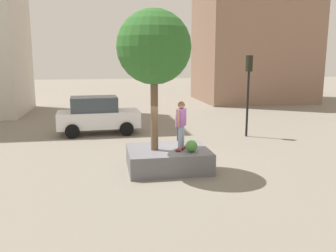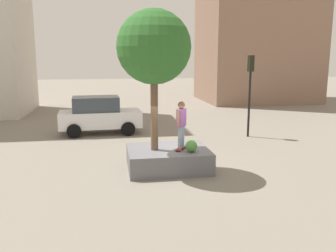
# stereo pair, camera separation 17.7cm
# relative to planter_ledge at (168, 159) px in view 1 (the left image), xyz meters

# --- Properties ---
(ground_plane) EXTENTS (120.00, 120.00, 0.00)m
(ground_plane) POSITION_rel_planter_ledge_xyz_m (0.32, 0.22, -0.40)
(ground_plane) COLOR gray
(planter_ledge) EXTENTS (3.11, 2.48, 0.80)m
(planter_ledge) POSITION_rel_planter_ledge_xyz_m (0.00, 0.00, 0.00)
(planter_ledge) COLOR slate
(planter_ledge) RESTS_ON ground
(plaza_tree) EXTENTS (2.74, 2.74, 5.23)m
(plaza_tree) POSITION_rel_planter_ledge_xyz_m (-0.53, -0.05, 4.24)
(plaza_tree) COLOR brown
(plaza_tree) RESTS_ON planter_ledge
(boxwood_shrub) EXTENTS (0.45, 0.45, 0.45)m
(boxwood_shrub) POSITION_rel_planter_ledge_xyz_m (0.79, -0.60, 0.62)
(boxwood_shrub) COLOR #4C8C3D
(boxwood_shrub) RESTS_ON planter_ledge
(skateboard) EXTENTS (0.61, 0.79, 0.07)m
(skateboard) POSITION_rel_planter_ledge_xyz_m (0.48, -0.20, 0.46)
(skateboard) COLOR #A51E1E
(skateboard) RESTS_ON planter_ledge
(skateboarder) EXTENTS (0.45, 0.51, 1.79)m
(skateboarder) POSITION_rel_planter_ledge_xyz_m (0.48, -0.20, 1.51)
(skateboarder) COLOR #8C9EB7
(skateboarder) RESTS_ON skateboard
(police_car) EXTENTS (4.66, 2.35, 2.12)m
(police_car) POSITION_rel_planter_ledge_xyz_m (-2.79, 7.17, 0.68)
(police_car) COLOR white
(police_car) RESTS_ON ground
(traffic_light_corner) EXTENTS (0.33, 0.36, 4.40)m
(traffic_light_corner) POSITION_rel_planter_ledge_xyz_m (5.29, 5.00, 2.61)
(traffic_light_corner) COLOR black
(traffic_light_corner) RESTS_ON ground
(pedestrian_crossing) EXTENTS (0.49, 0.40, 1.66)m
(pedestrian_crossing) POSITION_rel_planter_ledge_xyz_m (1.38, 4.31, 0.56)
(pedestrian_crossing) COLOR navy
(pedestrian_crossing) RESTS_ON ground
(brick_midrise) EXTENTS (10.49, 8.55, 16.52)m
(brick_midrise) POSITION_rel_planter_ledge_xyz_m (12.32, 21.00, 7.86)
(brick_midrise) COLOR #8C6B56
(brick_midrise) RESTS_ON ground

